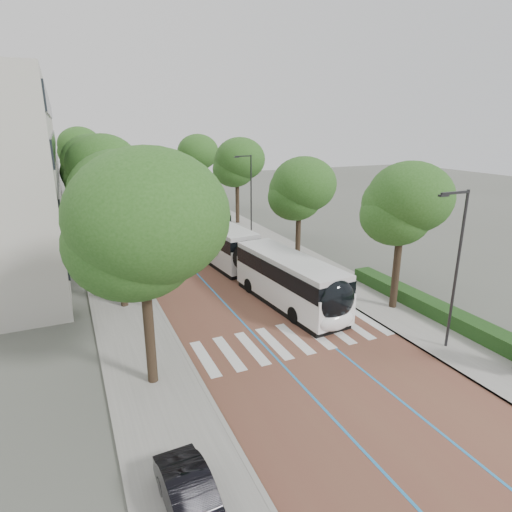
{
  "coord_description": "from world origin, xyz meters",
  "views": [
    {
      "loc": [
        -10.06,
        -16.87,
        10.99
      ],
      "look_at": [
        1.26,
        8.43,
        2.4
      ],
      "focal_mm": 30.0,
      "sensor_mm": 36.0,
      "label": 1
    }
  ],
  "objects": [
    {
      "name": "hedge",
      "position": [
        9.1,
        0.0,
        0.52
      ],
      "size": [
        1.2,
        14.0,
        0.8
      ],
      "primitive_type": "cube",
      "color": "#193D15",
      "rests_on": "sidewalk_right"
    },
    {
      "name": "streetlight_far",
      "position": [
        6.62,
        22.0,
        4.82
      ],
      "size": [
        1.82,
        0.2,
        8.0
      ],
      "color": "#28282A",
      "rests_on": "sidewalk_right"
    },
    {
      "name": "trees_left",
      "position": [
        -7.5,
        24.92,
        6.94
      ],
      "size": [
        6.43,
        61.38,
        10.05
      ],
      "color": "black",
      "rests_on": "ground"
    },
    {
      "name": "bus_queued_1",
      "position": [
        2.24,
        37.49,
        1.62
      ],
      "size": [
        3.08,
        12.5,
        3.2
      ],
      "rotation": [
        0.0,
        0.0,
        0.05
      ],
      "color": "white",
      "rests_on": "ground"
    },
    {
      "name": "parked_car",
      "position": [
        -7.83,
        -7.35,
        0.74
      ],
      "size": [
        1.49,
        3.83,
        1.24
      ],
      "primitive_type": "imported",
      "rotation": [
        0.0,
        0.0,
        0.05
      ],
      "color": "black",
      "rests_on": "sidewalk_left"
    },
    {
      "name": "road",
      "position": [
        0.0,
        40.0,
        0.01
      ],
      "size": [
        11.0,
        140.0,
        0.02
      ],
      "primitive_type": "cube",
      "color": "brown",
      "rests_on": "ground"
    },
    {
      "name": "sidewalk_left",
      "position": [
        -7.5,
        40.0,
        0.06
      ],
      "size": [
        4.0,
        140.0,
        0.12
      ],
      "primitive_type": "cube",
      "color": "gray",
      "rests_on": "ground"
    },
    {
      "name": "lamp_post_left",
      "position": [
        -6.1,
        8.0,
        4.12
      ],
      "size": [
        0.14,
        0.14,
        8.0
      ],
      "primitive_type": "cylinder",
      "color": "#28282A",
      "rests_on": "sidewalk_left"
    },
    {
      "name": "trees_right",
      "position": [
        7.7,
        25.06,
        6.31
      ],
      "size": [
        5.89,
        47.38,
        9.06
      ],
      "color": "black",
      "rests_on": "ground"
    },
    {
      "name": "kerb_right",
      "position": [
        5.6,
        40.0,
        0.06
      ],
      "size": [
        0.2,
        140.0,
        0.14
      ],
      "primitive_type": "cube",
      "color": "gray",
      "rests_on": "ground"
    },
    {
      "name": "lane_line_right",
      "position": [
        1.6,
        40.0,
        0.02
      ],
      "size": [
        0.12,
        126.0,
        0.01
      ],
      "primitive_type": "cube",
      "color": "#2579B9",
      "rests_on": "road"
    },
    {
      "name": "lead_bus",
      "position": [
        1.66,
        8.88,
        1.63
      ],
      "size": [
        4.2,
        18.55,
        3.2
      ],
      "rotation": [
        0.0,
        0.0,
        0.09
      ],
      "color": "black",
      "rests_on": "ground"
    },
    {
      "name": "ground",
      "position": [
        0.0,
        0.0,
        0.0
      ],
      "size": [
        160.0,
        160.0,
        0.0
      ],
      "primitive_type": "plane",
      "color": "#51544C",
      "rests_on": "ground"
    },
    {
      "name": "bus_queued_0",
      "position": [
        2.61,
        25.05,
        1.62
      ],
      "size": [
        2.86,
        12.46,
        3.2
      ],
      "rotation": [
        0.0,
        0.0,
        -0.03
      ],
      "color": "white",
      "rests_on": "ground"
    },
    {
      "name": "lane_line_left",
      "position": [
        -1.6,
        40.0,
        0.02
      ],
      "size": [
        0.12,
        126.0,
        0.01
      ],
      "primitive_type": "cube",
      "color": "#2579B9",
      "rests_on": "road"
    },
    {
      "name": "zebra_crossing",
      "position": [
        0.2,
        1.0,
        0.03
      ],
      "size": [
        10.55,
        3.6,
        0.01
      ],
      "color": "silver",
      "rests_on": "ground"
    },
    {
      "name": "sidewalk_right",
      "position": [
        7.5,
        40.0,
        0.06
      ],
      "size": [
        4.0,
        140.0,
        0.12
      ],
      "primitive_type": "cube",
      "color": "gray",
      "rests_on": "ground"
    },
    {
      "name": "streetlight_near",
      "position": [
        6.62,
        -3.0,
        4.82
      ],
      "size": [
        1.82,
        0.2,
        8.0
      ],
      "color": "#28282A",
      "rests_on": "sidewalk_right"
    },
    {
      "name": "kerb_left",
      "position": [
        -5.6,
        40.0,
        0.06
      ],
      "size": [
        0.2,
        140.0,
        0.14
      ],
      "primitive_type": "cube",
      "color": "gray",
      "rests_on": "ground"
    }
  ]
}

